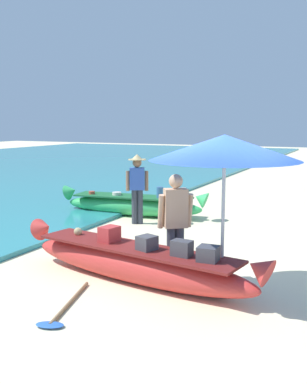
# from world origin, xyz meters

# --- Properties ---
(ground_plane) EXTENTS (80.00, 80.00, 0.00)m
(ground_plane) POSITION_xyz_m (0.00, 0.00, 0.00)
(ground_plane) COLOR beige
(boat_red_foreground) EXTENTS (4.52, 1.34, 0.84)m
(boat_red_foreground) POSITION_xyz_m (-1.08, -0.60, 0.32)
(boat_red_foreground) COLOR red
(boat_red_foreground) RESTS_ON ground
(boat_green_midground) EXTENTS (4.16, 1.14, 0.82)m
(boat_green_midground) POSITION_xyz_m (-3.54, 3.96, 0.30)
(boat_green_midground) COLOR #38B760
(boat_green_midground) RESTS_ON ground
(person_vendor_hatted) EXTENTS (0.58, 0.45, 1.73)m
(person_vendor_hatted) POSITION_xyz_m (-2.97, 3.11, 1.00)
(person_vendor_hatted) COLOR #333842
(person_vendor_hatted) RESTS_ON ground
(person_tourist_customer) EXTENTS (0.56, 0.49, 1.71)m
(person_tourist_customer) POSITION_xyz_m (-0.55, -0.23, 0.96)
(person_tourist_customer) COLOR #333842
(person_tourist_customer) RESTS_ON ground
(patio_umbrella_large) EXTENTS (2.14, 2.14, 2.33)m
(patio_umbrella_large) POSITION_xyz_m (0.31, -0.53, 2.14)
(patio_umbrella_large) COLOR #B7B7BC
(patio_umbrella_large) RESTS_ON ground
(paddle) EXTENTS (0.63, 1.58, 0.05)m
(paddle) POSITION_xyz_m (-1.40, -2.04, 0.03)
(paddle) COLOR #8E6B47
(paddle) RESTS_ON ground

